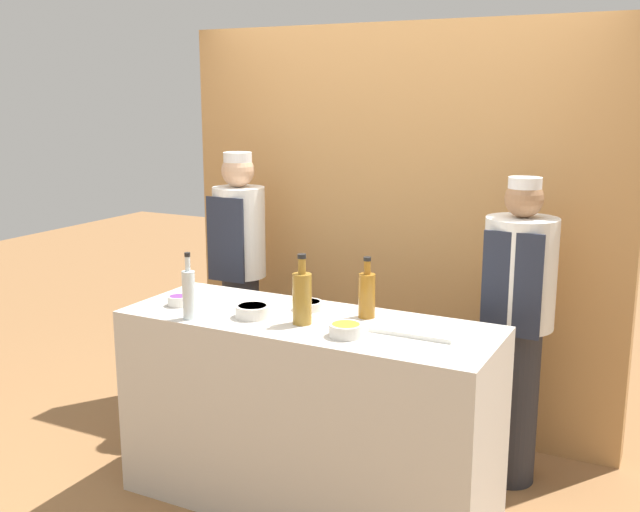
% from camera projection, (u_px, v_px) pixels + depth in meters
% --- Properties ---
extents(ground_plane, '(14.00, 14.00, 0.00)m').
position_uv_depth(ground_plane, '(308.00, 502.00, 3.75)').
color(ground_plane, olive).
extents(cabinet_wall, '(2.70, 0.18, 2.40)m').
position_uv_depth(cabinet_wall, '(398.00, 230.00, 4.50)').
color(cabinet_wall, '#B7844C').
rests_on(cabinet_wall, ground_plane).
extents(counter, '(1.82, 0.66, 0.96)m').
position_uv_depth(counter, '(308.00, 413.00, 3.64)').
color(counter, beige).
rests_on(counter, ground_plane).
extents(sauce_bowl_yellow, '(0.15, 0.15, 0.06)m').
position_uv_depth(sauce_bowl_yellow, '(346.00, 329.00, 3.28)').
color(sauce_bowl_yellow, silver).
rests_on(sauce_bowl_yellow, counter).
extents(sauce_bowl_red, '(0.14, 0.14, 0.04)m').
position_uv_depth(sauce_bowl_red, '(308.00, 305.00, 3.69)').
color(sauce_bowl_red, silver).
rests_on(sauce_bowl_red, counter).
extents(sauce_bowl_white, '(0.16, 0.16, 0.06)m').
position_uv_depth(sauce_bowl_white, '(252.00, 311.00, 3.56)').
color(sauce_bowl_white, silver).
rests_on(sauce_bowl_white, counter).
extents(sauce_bowl_purple, '(0.11, 0.11, 0.05)m').
position_uv_depth(sauce_bowl_purple, '(179.00, 300.00, 3.76)').
color(sauce_bowl_purple, silver).
rests_on(sauce_bowl_purple, counter).
extents(cutting_board, '(0.39, 0.20, 0.02)m').
position_uv_depth(cutting_board, '(416.00, 330.00, 3.35)').
color(cutting_board, white).
rests_on(cutting_board, counter).
extents(bottle_vinegar, '(0.09, 0.09, 0.33)m').
position_uv_depth(bottle_vinegar, '(302.00, 297.00, 3.44)').
color(bottle_vinegar, olive).
rests_on(bottle_vinegar, counter).
extents(bottle_clear, '(0.06, 0.06, 0.32)m').
position_uv_depth(bottle_clear, '(189.00, 293.00, 3.52)').
color(bottle_clear, silver).
rests_on(bottle_clear, counter).
extents(bottle_amber, '(0.08, 0.08, 0.29)m').
position_uv_depth(bottle_amber, '(367.00, 294.00, 3.54)').
color(bottle_amber, '#9E661E').
rests_on(bottle_amber, counter).
extents(chef_left, '(0.31, 0.31, 1.67)m').
position_uv_depth(chef_left, '(240.00, 277.00, 4.53)').
color(chef_left, '#28282D').
rests_on(chef_left, ground_plane).
extents(chef_right, '(0.36, 0.36, 1.61)m').
position_uv_depth(chef_right, '(517.00, 323.00, 3.79)').
color(chef_right, '#28282D').
rests_on(chef_right, ground_plane).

